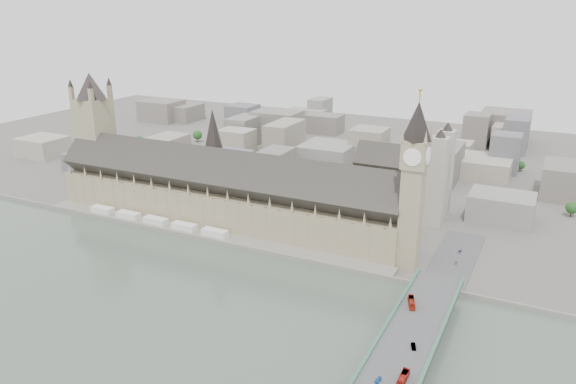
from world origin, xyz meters
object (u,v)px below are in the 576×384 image
at_px(victoria_tower, 95,130).
at_px(elizabeth_tower, 414,175).
at_px(car_silver, 413,346).
at_px(westminster_abbey, 404,182).
at_px(car_approach, 460,251).
at_px(car_blue, 378,380).
at_px(red_bus_south, 403,378).
at_px(red_bus_north, 412,302).
at_px(palace_of_westminster, 223,193).
at_px(westminster_bridge, 405,354).

bearing_deg(victoria_tower, elizabeth_tower, -3.96).
bearing_deg(car_silver, westminster_abbey, 85.56).
relative_size(westminster_abbey, car_approach, 14.56).
distance_m(car_blue, car_approach, 136.93).
height_order(victoria_tower, car_blue, victoria_tower).
bearing_deg(elizabeth_tower, red_bus_south, -76.29).
bearing_deg(red_bus_north, red_bus_south, -97.64).
relative_size(westminster_abbey, red_bus_north, 5.78).
relative_size(car_blue, car_silver, 0.83).
height_order(palace_of_westminster, red_bus_north, palace_of_westminster).
xyz_separation_m(victoria_tower, red_bus_north, (277.81, -79.90, -43.32)).
bearing_deg(westminster_bridge, palace_of_westminster, 146.51).
bearing_deg(car_approach, palace_of_westminster, -177.14).
distance_m(victoria_tower, car_silver, 312.94).
height_order(elizabeth_tower, car_approach, elizabeth_tower).
relative_size(palace_of_westminster, westminster_abbey, 3.90).
height_order(elizabeth_tower, car_silver, elizabeth_tower).
bearing_deg(victoria_tower, red_bus_north, -16.05).
distance_m(victoria_tower, car_approach, 291.62).
distance_m(westminster_abbey, red_bus_north, 156.08).
bearing_deg(red_bus_south, elizabeth_tower, 104.04).
distance_m(elizabeth_tower, victoria_tower, 260.64).
distance_m(westminster_bridge, red_bus_south, 27.44).
xyz_separation_m(red_bus_north, car_silver, (9.86, -35.11, -0.82)).
bearing_deg(westminster_bridge, red_bus_north, 100.44).
xyz_separation_m(elizabeth_tower, car_silver, (27.67, -97.01, -47.02)).
xyz_separation_m(red_bus_north, car_approach, (10.35, 73.15, -0.96)).
height_order(westminster_bridge, car_blue, car_blue).
relative_size(westminster_bridge, red_bus_south, 28.21).
xyz_separation_m(car_blue, car_silver, (6.80, 28.47, 0.12)).
bearing_deg(palace_of_westminster, car_silver, -33.27).
xyz_separation_m(red_bus_north, red_bus_south, (11.84, -59.59, -0.03)).
distance_m(elizabeth_tower, westminster_abbey, 96.91).
bearing_deg(victoria_tower, westminster_abbey, 16.50).
distance_m(palace_of_westminster, victoria_tower, 126.41).
bearing_deg(car_blue, victoria_tower, 158.28).
height_order(palace_of_westminster, red_bus_south, palace_of_westminster).
relative_size(elizabeth_tower, red_bus_north, 9.14).
bearing_deg(red_bus_south, red_bus_north, 101.56).
bearing_deg(car_blue, car_approach, 92.29).
height_order(red_bus_south, car_silver, red_bus_south).
relative_size(victoria_tower, red_bus_south, 8.68).
xyz_separation_m(red_bus_north, car_blue, (3.06, -63.58, -0.94)).
xyz_separation_m(victoria_tower, westminster_bridge, (284.00, -113.50, -50.08)).
distance_m(elizabeth_tower, westminster_bridge, 111.81).
height_order(victoria_tower, red_bus_north, victoria_tower).
distance_m(palace_of_westminster, elizabeth_tower, 142.94).
relative_size(victoria_tower, car_silver, 20.08).
xyz_separation_m(car_blue, car_approach, (7.29, 136.73, -0.02)).
bearing_deg(red_bus_south, car_silver, 94.95).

